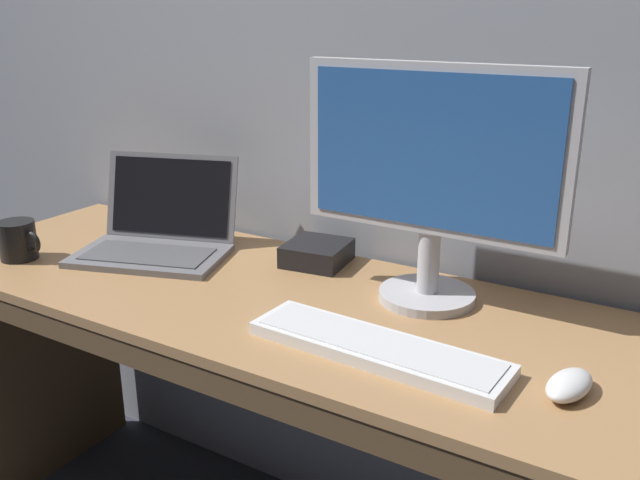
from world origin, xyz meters
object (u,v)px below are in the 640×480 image
object	(u,v)px
computer_mouse	(569,385)
wired_keyboard	(376,348)
laptop_space_gray	(156,238)
coffee_mug	(18,240)
external_drive_box	(317,253)
external_monitor	(431,175)

from	to	relation	value
computer_mouse	wired_keyboard	bearing A→B (deg)	-161.97
laptop_space_gray	coffee_mug	size ratio (longest dim) A/B	3.36
computer_mouse	external_drive_box	distance (m)	0.71
wired_keyboard	coffee_mug	size ratio (longest dim) A/B	3.78
external_monitor	computer_mouse	size ratio (longest dim) A/B	4.79
external_drive_box	computer_mouse	bearing A→B (deg)	-24.69
wired_keyboard	computer_mouse	distance (m)	0.32
laptop_space_gray	external_monitor	distance (m)	0.72
computer_mouse	external_drive_box	size ratio (longest dim) A/B	0.77
laptop_space_gray	wired_keyboard	size ratio (longest dim) A/B	0.89
external_monitor	wired_keyboard	distance (m)	0.36
computer_mouse	coffee_mug	world-z (taller)	coffee_mug
wired_keyboard	external_drive_box	bearing A→B (deg)	134.29
wired_keyboard	coffee_mug	xyz separation A→B (m)	(-0.96, -0.01, 0.04)
wired_keyboard	coffee_mug	distance (m)	0.96
external_monitor	wired_keyboard	xyz separation A→B (m)	(0.02, -0.25, -0.26)
external_monitor	coffee_mug	distance (m)	1.00
laptop_space_gray	external_drive_box	distance (m)	0.40
wired_keyboard	coffee_mug	bearing A→B (deg)	-179.13
coffee_mug	laptop_space_gray	bearing A→B (deg)	37.68
computer_mouse	coffee_mug	bearing A→B (deg)	-166.38
laptop_space_gray	wired_keyboard	xyz separation A→B (m)	(0.70, -0.18, -0.03)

